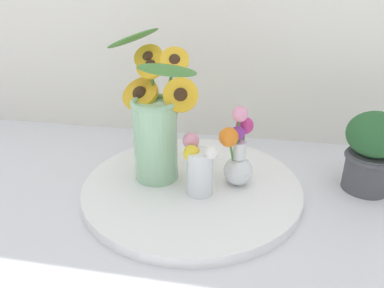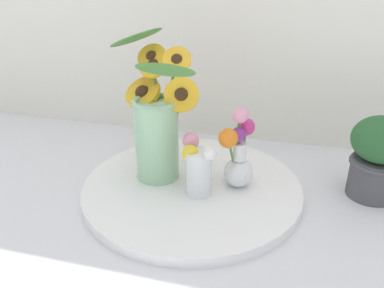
{
  "view_description": "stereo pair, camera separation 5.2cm",
  "coord_description": "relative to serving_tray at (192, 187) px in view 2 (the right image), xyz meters",
  "views": [
    {
      "loc": [
        0.11,
        -0.66,
        0.48
      ],
      "look_at": [
        -0.02,
        0.09,
        0.13
      ],
      "focal_mm": 35.0,
      "sensor_mm": 36.0,
      "label": 1
    },
    {
      "loc": [
        0.16,
        -0.64,
        0.48
      ],
      "look_at": [
        -0.02,
        0.09,
        0.13
      ],
      "focal_mm": 35.0,
      "sensor_mm": 36.0,
      "label": 2
    }
  ],
  "objects": [
    {
      "name": "mason_jar_sunflowers",
      "position": [
        -0.09,
        0.02,
        0.14
      ],
      "size": [
        0.23,
        0.24,
        0.35
      ],
      "color": "#99CC9E",
      "rests_on": "serving_tray"
    },
    {
      "name": "vase_bulb_right",
      "position": [
        0.1,
        0.02,
        0.09
      ],
      "size": [
        0.08,
        0.1,
        0.19
      ],
      "color": "white",
      "rests_on": "serving_tray"
    },
    {
      "name": "potted_plant",
      "position": [
        0.4,
        0.09,
        0.09
      ],
      "size": [
        0.13,
        0.13,
        0.19
      ],
      "color": "#4C4C51",
      "rests_on": "ground_plane"
    },
    {
      "name": "ground_plane",
      "position": [
        0.02,
        -0.09,
        -0.01
      ],
      "size": [
        6.0,
        6.0,
        0.0
      ],
      "primitive_type": "plane",
      "color": "silver"
    },
    {
      "name": "vase_small_center",
      "position": [
        0.02,
        -0.03,
        0.08
      ],
      "size": [
        0.09,
        0.08,
        0.13
      ],
      "color": "white",
      "rests_on": "serving_tray"
    },
    {
      "name": "serving_tray",
      "position": [
        0.0,
        0.0,
        0.0
      ],
      "size": [
        0.51,
        0.51,
        0.02
      ],
      "color": "white",
      "rests_on": "ground_plane"
    }
  ]
}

